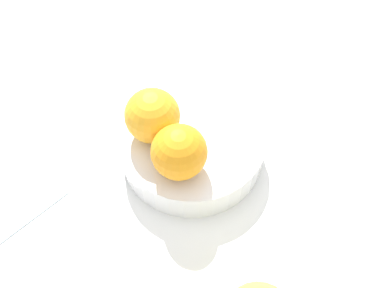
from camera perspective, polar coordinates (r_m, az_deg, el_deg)
The scene contains 5 objects.
ground_plane at distance 58.59cm, azimuth 0.00°, elevation -2.06°, with size 110.00×110.00×2.00cm, color white.
fruit_bowl at distance 56.03cm, azimuth 0.00°, elevation -0.33°, with size 18.93×18.93×4.41cm.
orange_in_bowl_0 at distance 48.71cm, azimuth -1.76°, elevation -1.09°, with size 6.67×6.67×6.67cm, color orange.
orange_in_bowl_1 at distance 51.97cm, azimuth -5.38°, elevation 3.82°, with size 6.91×6.91×6.91cm, color #F9A823.
folded_napkin at distance 59.87cm, azimuth -24.34°, elevation -5.94°, with size 12.24×12.24×0.30cm, color silver.
Camera 1 is at (-30.68, 9.17, 48.06)cm, focal length 39.46 mm.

